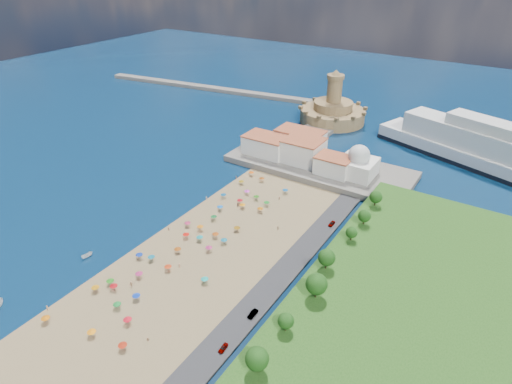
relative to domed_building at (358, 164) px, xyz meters
The scene contains 13 objects.
ground 77.60m from the domed_building, 112.91° to the right, with size 700.00×700.00×0.00m, color #071938.
terrace 21.44m from the domed_building, behind, with size 90.00×36.00×3.00m, color #59544C.
jetty 56.51m from the domed_building, 138.62° to the left, with size 18.00×70.00×2.40m, color #59544C.
breakwater 162.43m from the domed_building, 149.64° to the left, with size 200.00×7.00×2.60m, color #59544C.
waterfront_buildings 33.17m from the domed_building, behind, with size 57.00×29.00×11.00m.
domed_building is the anchor object (origin of this frame).
fortress 79.11m from the domed_building, 122.08° to the left, with size 40.00×40.00×32.40m.
cruise_ship 72.33m from the domed_building, 38.67° to the left, with size 131.73×61.96×28.95m.
beach_parasols 83.46m from the domed_building, 112.77° to the right, with size 31.37×112.00×2.20m.
beachgoers 79.18m from the domed_building, 114.23° to the right, with size 38.40×100.14×1.89m.
moored_boats 135.77m from the domed_building, 116.20° to the right, with size 6.11×34.04×1.72m.
parked_cars 80.36m from the domed_building, 85.70° to the right, with size 1.72×74.67×1.34m.
hillside_trees 83.42m from the domed_building, 77.06° to the right, with size 8.92×110.61×8.15m.
Camera 1 is at (86.12, -102.74, 94.46)m, focal length 30.00 mm.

